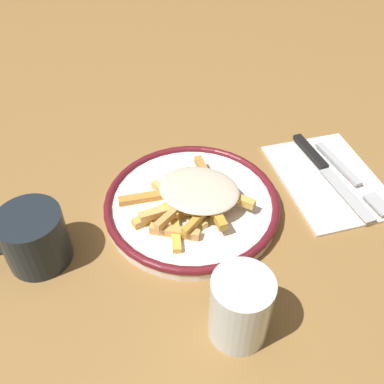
{
  "coord_description": "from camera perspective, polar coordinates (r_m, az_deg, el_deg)",
  "views": [
    {
      "loc": [
        0.12,
        0.43,
        0.47
      ],
      "look_at": [
        0.0,
        0.0,
        0.04
      ],
      "focal_mm": 40.48,
      "sensor_mm": 36.0,
      "label": 1
    }
  ],
  "objects": [
    {
      "name": "ground_plane",
      "position": [
        0.64,
        0.0,
        -2.41
      ],
      "size": [
        2.6,
        2.6,
        0.0
      ],
      "primitive_type": "plane",
      "color": "olive"
    },
    {
      "name": "plate",
      "position": [
        0.63,
        0.0,
        -1.63
      ],
      "size": [
        0.26,
        0.26,
        0.02
      ],
      "color": "white",
      "rests_on": "ground_plane"
    },
    {
      "name": "fries_heap",
      "position": [
        0.61,
        0.05,
        -0.64
      ],
      "size": [
        0.19,
        0.16,
        0.04
      ],
      "color": "#D58C3F",
      "rests_on": "plate"
    },
    {
      "name": "napkin",
      "position": [
        0.72,
        17.64,
        1.76
      ],
      "size": [
        0.15,
        0.21,
        0.01
      ],
      "primitive_type": "cube",
      "rotation": [
        0.0,
        0.0,
        0.0
      ],
      "color": "silver",
      "rests_on": "ground_plane"
    },
    {
      "name": "fork",
      "position": [
        0.72,
        20.21,
        1.93
      ],
      "size": [
        0.04,
        0.18,
        0.01
      ],
      "color": "silver",
      "rests_on": "napkin"
    },
    {
      "name": "knife",
      "position": [
        0.73,
        16.97,
        3.16
      ],
      "size": [
        0.03,
        0.21,
        0.01
      ],
      "color": "black",
      "rests_on": "napkin"
    },
    {
      "name": "water_glass",
      "position": [
        0.49,
        6.58,
        -14.88
      ],
      "size": [
        0.07,
        0.07,
        0.09
      ],
      "primitive_type": "cylinder",
      "color": "silver",
      "rests_on": "ground_plane"
    },
    {
      "name": "coffee_mug",
      "position": [
        0.59,
        -20.17,
        -5.72
      ],
      "size": [
        0.11,
        0.08,
        0.08
      ],
      "color": "#1D252D",
      "rests_on": "ground_plane"
    }
  ]
}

